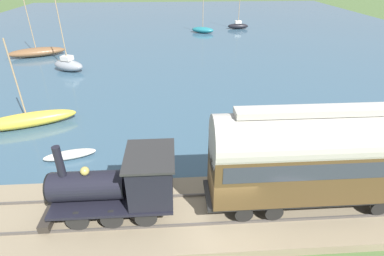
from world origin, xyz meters
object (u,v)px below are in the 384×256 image
(sailboat_gray, at_px, (68,64))
(rowboat_far_out, at_px, (349,120))
(sailboat_black, at_px, (238,25))
(rowboat_mid_harbor, at_px, (70,155))
(steam_locomotive, at_px, (124,182))
(sailboat_yellow, at_px, (28,120))
(passenger_coach, at_px, (329,154))
(sailboat_brown, at_px, (37,52))
(rowboat_off_pier, at_px, (261,118))
(sailboat_teal, at_px, (203,30))

(sailboat_gray, relative_size, rowboat_far_out, 3.29)
(sailboat_black, distance_m, rowboat_mid_harbor, 41.14)
(steam_locomotive, distance_m, sailboat_yellow, 12.17)
(sailboat_yellow, xyz_separation_m, sailboat_black, (33.20, -21.29, 0.04))
(sailboat_gray, height_order, rowboat_far_out, sailboat_gray)
(passenger_coach, height_order, rowboat_mid_harbor, passenger_coach)
(steam_locomotive, height_order, sailboat_gray, sailboat_gray)
(sailboat_brown, relative_size, rowboat_off_pier, 3.87)
(sailboat_yellow, xyz_separation_m, sailboat_brown, (17.99, 6.17, 0.04))
(passenger_coach, bearing_deg, sailboat_yellow, 60.74)
(passenger_coach, bearing_deg, rowboat_far_out, -36.33)
(sailboat_teal, distance_m, sailboat_black, 6.89)
(sailboat_yellow, bearing_deg, sailboat_gray, -15.65)
(sailboat_yellow, bearing_deg, rowboat_off_pier, -109.75)
(sailboat_teal, bearing_deg, steam_locomotive, -166.21)
(sailboat_gray, bearing_deg, rowboat_off_pier, -102.19)
(rowboat_off_pier, height_order, rowboat_far_out, rowboat_far_out)
(sailboat_yellow, height_order, rowboat_mid_harbor, sailboat_yellow)
(sailboat_yellow, relative_size, sailboat_black, 0.84)
(passenger_coach, xyz_separation_m, sailboat_teal, (39.50, 1.28, -2.67))
(sailboat_teal, bearing_deg, rowboat_far_out, -142.67)
(sailboat_teal, bearing_deg, sailboat_brown, 144.34)
(sailboat_black, relative_size, rowboat_far_out, 2.65)
(passenger_coach, xyz_separation_m, sailboat_brown, (27.11, 22.46, -2.59))
(passenger_coach, height_order, sailboat_brown, sailboat_brown)
(sailboat_black, xyz_separation_m, sailboat_gray, (-21.07, 22.04, 0.13))
(sailboat_yellow, bearing_deg, steam_locomotive, -158.36)
(rowboat_off_pier, bearing_deg, passenger_coach, -124.28)
(sailboat_gray, bearing_deg, sailboat_yellow, -152.72)
(steam_locomotive, xyz_separation_m, sailboat_black, (42.33, -13.40, -1.56))
(rowboat_off_pier, height_order, rowboat_mid_harbor, rowboat_mid_harbor)
(sailboat_teal, height_order, sailboat_gray, sailboat_gray)
(sailboat_yellow, height_order, rowboat_off_pier, sailboat_yellow)
(sailboat_black, height_order, sailboat_brown, sailboat_brown)
(sailboat_teal, distance_m, sailboat_brown, 24.53)
(rowboat_mid_harbor, bearing_deg, passenger_coach, -126.54)
(sailboat_yellow, distance_m, sailboat_brown, 19.02)
(sailboat_gray, xyz_separation_m, rowboat_mid_harbor, (-16.24, -4.70, -0.44))
(passenger_coach, bearing_deg, steam_locomotive, 90.00)
(sailboat_brown, xyz_separation_m, rowboat_far_out, (-18.81, -28.56, -0.36))
(sailboat_brown, height_order, rowboat_far_out, sailboat_brown)
(sailboat_black, bearing_deg, rowboat_off_pier, 172.30)
(sailboat_brown, xyz_separation_m, sailboat_gray, (-5.85, -5.42, 0.13))
(steam_locomotive, distance_m, sailboat_black, 44.43)
(sailboat_gray, bearing_deg, steam_locomotive, -134.15)
(passenger_coach, height_order, rowboat_off_pier, passenger_coach)
(sailboat_gray, xyz_separation_m, rowboat_off_pier, (-12.30, -16.97, -0.50))
(sailboat_black, distance_m, sailboat_brown, 31.39)
(sailboat_black, relative_size, sailboat_gray, 0.81)
(sailboat_teal, height_order, sailboat_black, sailboat_black)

